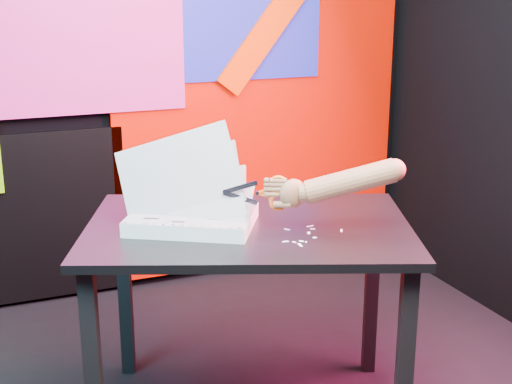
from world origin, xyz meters
name	(u,v)px	position (x,y,z in m)	size (l,w,h in m)	color
room	(249,54)	(0.00, 0.00, 1.35)	(3.01, 3.01, 2.71)	black
backdrop	(152,108)	(0.06, 1.46, 0.96)	(2.88, 0.05, 2.08)	#C90C00
work_table	(249,251)	(0.06, 0.17, 0.65)	(1.31, 1.10, 0.75)	black
printout_stack	(192,217)	(-0.12, 0.22, 0.78)	(0.51, 0.47, 0.38)	silver
scissors	(274,193)	(0.12, 0.07, 0.88)	(0.20, 0.10, 0.12)	#98A1BA
hand_forearm	(341,183)	(0.32, -0.02, 0.92)	(0.42, 0.23, 0.17)	#946742
paper_clippings	(306,236)	(0.19, -0.02, 0.75)	(0.24, 0.18, 0.00)	white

